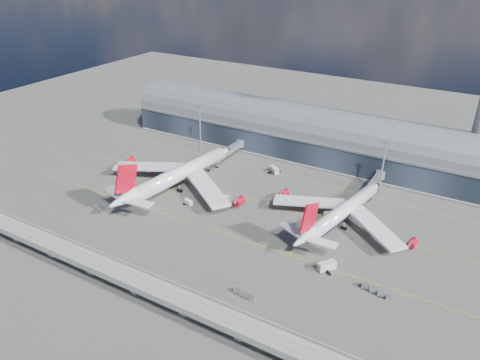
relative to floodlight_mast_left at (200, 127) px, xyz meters
The scene contains 19 objects.
ground 75.57m from the floodlight_mast_left, 47.73° to the right, with size 500.00×500.00×0.00m, color #474744.
taxi_lines 61.38m from the floodlight_mast_left, 33.34° to the right, with size 200.00×80.12×0.01m.
terminal 55.08m from the floodlight_mast_left, 24.69° to the left, with size 200.00×30.00×28.00m.
guideway 121.12m from the floodlight_mast_left, 65.56° to the right, with size 220.00×8.50×7.20m.
floodlight_mast_left is the anchor object (origin of this frame).
floodlight_mast_right 100.00m from the floodlight_mast_left, ahead, with size 3.00×0.70×25.70m.
airliner_left 47.07m from the floodlight_mast_left, 69.15° to the right, with size 74.11×77.94×23.74m.
airliner_right 100.46m from the floodlight_mast_left, 20.52° to the right, with size 62.24×65.13×20.76m.
jet_bridge_left 22.14m from the floodlight_mast_left, ahead, with size 4.40×28.00×7.25m.
jet_bridge_right 98.04m from the floodlight_mast_left, ahead, with size 4.40×32.00×7.25m.
service_truck_0 49.23m from the floodlight_mast_left, 110.35° to the right, with size 2.74×6.50×2.62m.
service_truck_1 63.14m from the floodlight_mast_left, 60.27° to the right, with size 4.73×3.17×2.52m.
service_truck_2 60.33m from the floodlight_mast_left, 46.19° to the right, with size 7.14×4.19×2.49m.
service_truck_3 120.60m from the floodlight_mast_left, 33.54° to the right, with size 5.94×6.82×3.19m.
service_truck_4 93.42m from the floodlight_mast_left, 19.83° to the right, with size 2.57×4.60×2.56m.
service_truck_5 50.47m from the floodlight_mast_left, ahead, with size 6.44×5.89×3.06m.
cargo_train_0 78.00m from the floodlight_mast_left, 89.57° to the right, with size 7.54×3.42×1.65m.
cargo_train_1 124.83m from the floodlight_mast_left, 48.69° to the right, with size 8.91×2.69×1.47m.
cargo_train_2 138.53m from the floodlight_mast_left, 30.39° to the right, with size 11.55×4.05×1.90m.
Camera 1 is at (91.40, -141.56, 102.74)m, focal length 35.00 mm.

